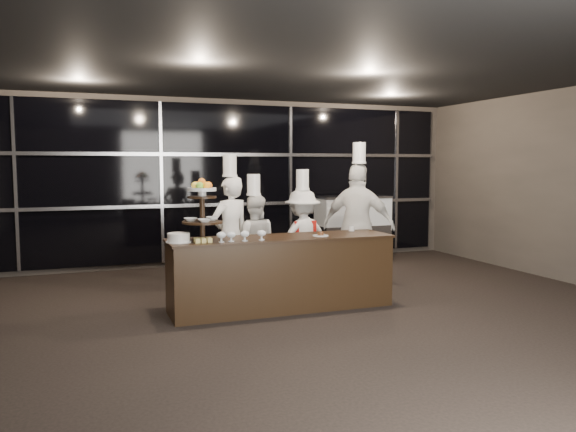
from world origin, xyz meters
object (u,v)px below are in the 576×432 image
object	(u,v)px
display_case	(353,226)
chef_d	(358,225)
chef_c	(302,237)
layer_cake	(179,238)
display_stand	(202,206)
chef_b	(254,241)
buffet_counter	(281,272)
chef_a	(230,233)

from	to	relation	value
display_case	chef_d	distance (m)	2.20
display_case	chef_c	size ratio (longest dim) A/B	0.77
layer_cake	display_stand	bearing A→B (deg)	9.64
chef_b	display_stand	bearing A→B (deg)	-130.17
buffet_counter	layer_cake	bearing A→B (deg)	-177.79
display_stand	layer_cake	size ratio (longest dim) A/B	2.48
buffet_counter	chef_c	xyz separation A→B (m)	(0.74, 1.14, 0.27)
chef_a	display_case	bearing A→B (deg)	31.05
chef_b	chef_c	world-z (taller)	chef_c
display_stand	layer_cake	xyz separation A→B (m)	(-0.29, -0.05, -0.37)
layer_cake	chef_b	xyz separation A→B (m)	(1.29, 1.23, -0.26)
display_stand	chef_b	xyz separation A→B (m)	(1.00, 1.18, -0.63)
layer_cake	chef_c	xyz separation A→B (m)	(2.03, 1.19, -0.23)
layer_cake	chef_b	world-z (taller)	chef_b
display_stand	chef_c	size ratio (longest dim) A/B	0.43
layer_cake	display_case	world-z (taller)	display_case
display_stand	chef_a	xyz separation A→B (m)	(0.62, 1.06, -0.48)
chef_a	chef_d	size ratio (longest dim) A/B	0.92
layer_cake	chef_d	size ratio (longest dim) A/B	0.14
layer_cake	chef_c	size ratio (longest dim) A/B	0.17
chef_a	layer_cake	bearing A→B (deg)	-129.30
layer_cake	display_case	size ratio (longest dim) A/B	0.22
buffet_counter	layer_cake	xyz separation A→B (m)	(-1.29, -0.05, 0.51)
display_stand	display_case	world-z (taller)	display_stand
chef_d	display_stand	bearing A→B (deg)	-163.05
display_case	layer_cake	bearing A→B (deg)	-142.94
buffet_counter	display_case	bearing A→B (deg)	48.81
layer_cake	chef_a	size ratio (longest dim) A/B	0.15
display_stand	chef_b	distance (m)	1.67
chef_c	chef_d	distance (m)	0.85
buffet_counter	chef_d	bearing A→B (deg)	27.09
display_case	chef_d	xyz separation A→B (m)	(-0.92, -1.98, 0.25)
chef_a	chef_c	world-z (taller)	chef_a
display_case	chef_a	bearing A→B (deg)	-148.95
buffet_counter	chef_c	world-z (taller)	chef_c
chef_c	chef_d	xyz separation A→B (m)	(0.74, -0.38, 0.20)
layer_cake	chef_b	size ratio (longest dim) A/B	0.18
layer_cake	chef_d	world-z (taller)	chef_d
chef_c	display_case	bearing A→B (deg)	44.05
chef_a	chef_b	xyz separation A→B (m)	(0.38, 0.12, -0.15)
buffet_counter	chef_b	size ratio (longest dim) A/B	1.68
chef_b	chef_a	bearing A→B (deg)	-162.43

